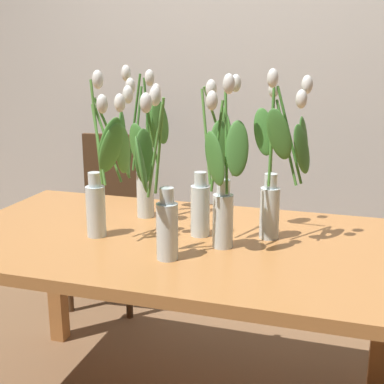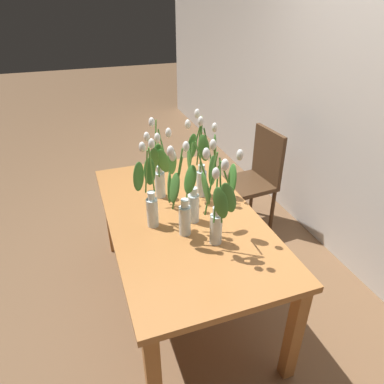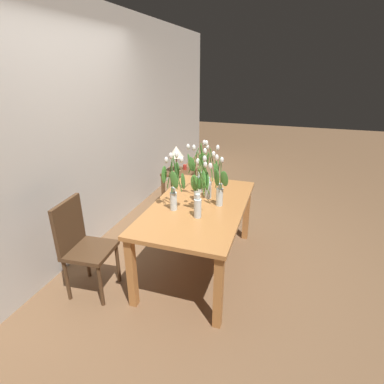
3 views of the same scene
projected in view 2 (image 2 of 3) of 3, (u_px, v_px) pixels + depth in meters
ground_plane at (184, 299)px, 2.54m from camera, size 18.00×18.00×0.00m
dining_table at (182, 227)px, 2.22m from camera, size 1.60×0.90×0.74m
tulip_vase_0 at (150, 198)px, 2.00m from camera, size 0.14×0.16×0.53m
tulip_vase_1 at (181, 208)px, 1.90m from camera, size 0.16×0.15×0.57m
tulip_vase_2 at (160, 169)px, 2.21m from camera, size 0.18×0.21×0.58m
tulip_vase_3 at (201, 164)px, 2.26m from camera, size 0.21×0.22×0.59m
tulip_vase_4 at (196, 196)px, 2.00m from camera, size 0.16×0.22×0.56m
tulip_vase_5 at (219, 208)px, 1.80m from camera, size 0.24×0.24×0.58m
dining_chair at (256, 175)px, 3.10m from camera, size 0.43×0.43×0.93m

